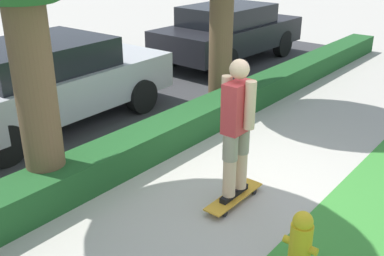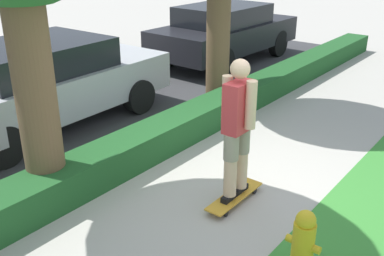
# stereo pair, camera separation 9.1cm
# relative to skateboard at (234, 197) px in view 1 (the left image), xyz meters

# --- Properties ---
(ground_plane) EXTENTS (60.00, 60.00, 0.00)m
(ground_plane) POSITION_rel_skateboard_xyz_m (0.13, 0.14, -0.08)
(ground_plane) COLOR #ADA89E
(street_asphalt) EXTENTS (18.28, 5.00, 0.01)m
(street_asphalt) POSITION_rel_skateboard_xyz_m (0.13, 4.34, -0.08)
(street_asphalt) COLOR #38383A
(street_asphalt) RESTS_ON ground_plane
(hedge_row) EXTENTS (18.28, 0.60, 0.46)m
(hedge_row) POSITION_rel_skateboard_xyz_m (0.13, 1.74, 0.15)
(hedge_row) COLOR #1E5123
(hedge_row) RESTS_ON ground_plane
(skateboard) EXTENTS (0.97, 0.24, 0.10)m
(skateboard) POSITION_rel_skateboard_xyz_m (0.00, 0.00, 0.00)
(skateboard) COLOR gold
(skateboard) RESTS_ON ground_plane
(skater_person) EXTENTS (0.51, 0.45, 1.75)m
(skater_person) POSITION_rel_skateboard_xyz_m (0.00, 0.00, 0.95)
(skater_person) COLOR black
(skater_person) RESTS_ON skateboard
(parked_car_middle) EXTENTS (4.56, 2.10, 1.48)m
(parked_car_middle) POSITION_rel_skateboard_xyz_m (0.11, 4.07, 0.70)
(parked_car_middle) COLOR #B7B7BC
(parked_car_middle) RESTS_ON ground_plane
(parked_car_rear) EXTENTS (4.44, 1.97, 1.48)m
(parked_car_rear) POSITION_rel_skateboard_xyz_m (5.74, 4.09, 0.72)
(parked_car_rear) COLOR black
(parked_car_rear) RESTS_ON ground_plane
(fire_hydrant) EXTENTS (0.22, 0.35, 0.72)m
(fire_hydrant) POSITION_rel_skateboard_xyz_m (-0.69, -1.22, 0.28)
(fire_hydrant) COLOR gold
(fire_hydrant) RESTS_ON ground_plane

